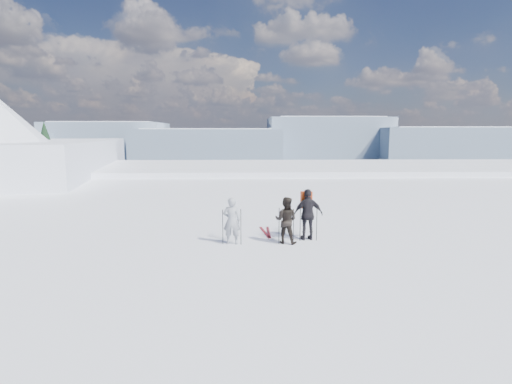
% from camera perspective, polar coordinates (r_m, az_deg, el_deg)
% --- Properties ---
extents(lake_basin, '(820.00, 820.00, 71.62)m').
position_cam_1_polar(lake_basin, '(41.91, 1.54, -5.69)').
color(lake_basin, white).
rests_on(lake_basin, ground).
extents(far_mountain_range, '(770.00, 110.00, 53.00)m').
position_cam_1_polar(far_mountain_range, '(466.60, 1.96, 7.02)').
color(far_mountain_range, slate).
rests_on(far_mountain_range, ground).
extents(near_ridge, '(31.37, 35.68, 25.62)m').
position_cam_1_polar(near_ridge, '(47.14, -32.62, -1.70)').
color(near_ridge, white).
rests_on(near_ridge, ground).
extents(skier_grey, '(0.60, 0.42, 1.58)m').
position_cam_1_polar(skier_grey, '(13.36, -3.50, -4.13)').
color(skier_grey, gray).
rests_on(skier_grey, ground).
extents(skier_dark, '(0.92, 0.82, 1.58)m').
position_cam_1_polar(skier_dark, '(13.46, 4.30, -4.05)').
color(skier_dark, black).
rests_on(skier_dark, ground).
extents(skier_pack, '(1.09, 0.55, 1.79)m').
position_cam_1_polar(skier_pack, '(13.95, 7.44, -3.21)').
color(skier_pack, black).
rests_on(skier_pack, ground).
extents(backpack, '(0.40, 0.26, 0.59)m').
position_cam_1_polar(backpack, '(14.00, 7.25, 1.75)').
color(backpack, '#D64314').
rests_on(backpack, skier_pack).
extents(ski_poles, '(3.24, 0.45, 1.32)m').
position_cam_1_polar(ski_poles, '(13.51, 2.90, -4.77)').
color(ski_poles, black).
rests_on(ski_poles, ground).
extents(skis_loose, '(0.37, 1.70, 0.03)m').
position_cam_1_polar(skis_loose, '(14.98, 1.54, -5.78)').
color(skis_loose, black).
rests_on(skis_loose, ground).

